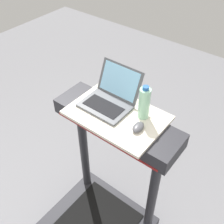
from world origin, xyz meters
TOP-DOWN VIEW (x-y plane):
  - desk_board at (0.00, 0.70)m, footprint 0.62×0.42m
  - laptop at (-0.10, 0.76)m, footprint 0.32×0.32m
  - computer_mouse at (0.19, 0.67)m, footprint 0.07×0.11m
  - water_bottle at (0.15, 0.78)m, footprint 0.07×0.07m

SIDE VIEW (x-z plane):
  - desk_board at x=0.00m, z-range 1.19..1.21m
  - computer_mouse at x=0.19m, z-range 1.21..1.24m
  - laptop at x=-0.10m, z-range 1.14..1.37m
  - water_bottle at x=0.15m, z-range 1.20..1.43m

